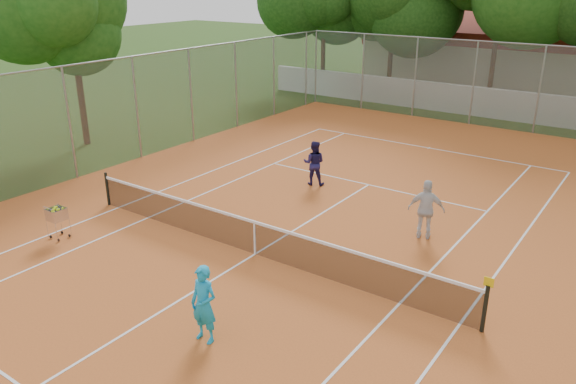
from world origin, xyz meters
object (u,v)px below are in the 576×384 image
Objects in this scene: clubhouse at (502,51)px; tennis_net at (255,237)px; player_far_right at (426,210)px; ball_hopper at (58,222)px; player_far_left at (314,163)px; player_near at (204,304)px.

tennis_net is at bearing -86.05° from clubhouse.
ball_hopper is (-8.28, -5.87, -0.36)m from player_far_right.
player_far_right is at bearing -78.42° from clubhouse.
player_far_left is at bearing -39.32° from player_far_right.
player_far_right reaches higher than player_near.
player_near is 1.05× the size of player_far_left.
player_near is at bearing -4.43° from ball_hopper.
player_far_left is 1.61× the size of ball_hopper.
clubhouse is at bearing 89.66° from ball_hopper.
clubhouse reaches higher than player_far_left.
clubhouse is 10.01× the size of player_near.
clubhouse is at bearing -112.55° from player_far_left.
ball_hopper is (-3.05, -31.36, -1.69)m from clubhouse.
ball_hopper is (-3.44, -7.71, -0.29)m from player_far_left.
player_near is at bearing 57.60° from player_far_right.
ball_hopper is at bearing -154.96° from tennis_net.
player_near reaches higher than player_far_left.
tennis_net is 3.79m from player_near.
clubhouse reaches higher than ball_hopper.
player_far_right is 10.15m from ball_hopper.
tennis_net is at bearing 30.25° from ball_hopper.
ball_hopper is at bearing 42.48° from player_far_left.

